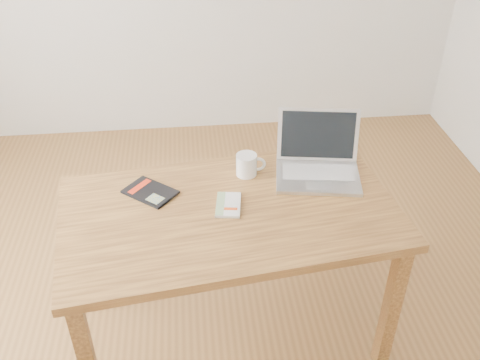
{
  "coord_description": "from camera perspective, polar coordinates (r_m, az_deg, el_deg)",
  "views": [
    {
      "loc": [
        -0.01,
        -1.81,
        2.11
      ],
      "look_at": [
        0.18,
        -0.01,
        0.85
      ],
      "focal_mm": 40.0,
      "sensor_mm": 36.0,
      "label": 1
    }
  ],
  "objects": [
    {
      "name": "white_guidebook",
      "position": [
        2.22,
        -1.27,
        -2.67
      ],
      "size": [
        0.12,
        0.18,
        0.01
      ],
      "rotation": [
        0.0,
        0.0,
        -0.14
      ],
      "color": "beige",
      "rests_on": "desk"
    },
    {
      "name": "desk",
      "position": [
        2.27,
        -1.1,
        -4.88
      ],
      "size": [
        1.47,
        0.96,
        0.75
      ],
      "rotation": [
        0.0,
        0.0,
        0.13
      ],
      "color": "brown",
      "rests_on": "ground"
    },
    {
      "name": "laptop",
      "position": [
        2.43,
        8.3,
        1.93
      ],
      "size": [
        0.42,
        0.38,
        0.26
      ],
      "rotation": [
        0.0,
        0.0,
        -0.17
      ],
      "color": "silver",
      "rests_on": "desk"
    },
    {
      "name": "black_guidebook",
      "position": [
        2.33,
        -9.57,
        -1.27
      ],
      "size": [
        0.26,
        0.25,
        0.01
      ],
      "rotation": [
        0.0,
        0.0,
        0.88
      ],
      "color": "black",
      "rests_on": "desk"
    },
    {
      "name": "room",
      "position": [
        1.97,
        -7.44,
        11.98
      ],
      "size": [
        4.04,
        4.04,
        2.7
      ],
      "color": "brown",
      "rests_on": "ground"
    },
    {
      "name": "coffee_mug",
      "position": [
        2.39,
        0.77,
        1.68
      ],
      "size": [
        0.13,
        0.09,
        0.1
      ],
      "rotation": [
        0.0,
        0.0,
        -0.02
      ],
      "color": "white",
      "rests_on": "desk"
    }
  ]
}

